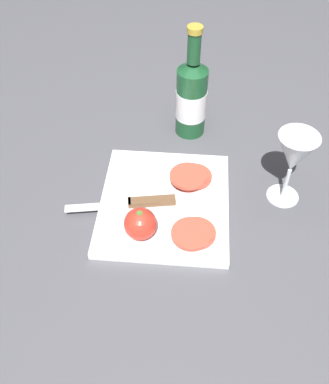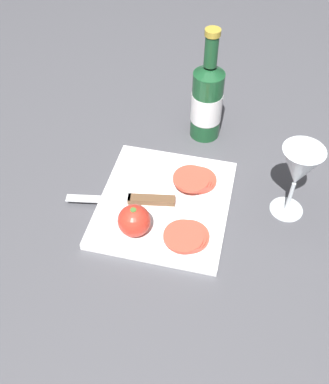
{
  "view_description": "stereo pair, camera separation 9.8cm",
  "coord_description": "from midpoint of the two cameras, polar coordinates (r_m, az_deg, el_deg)",
  "views": [
    {
      "loc": [
        -0.68,
        -0.02,
        0.78
      ],
      "look_at": [
        -0.01,
        0.04,
        0.05
      ],
      "focal_mm": 42.0,
      "sensor_mm": 36.0,
      "label": 1
    },
    {
      "loc": [
        -0.66,
        -0.12,
        0.78
      ],
      "look_at": [
        -0.01,
        0.04,
        0.05
      ],
      "focal_mm": 42.0,
      "sensor_mm": 36.0,
      "label": 2
    }
  ],
  "objects": [
    {
      "name": "cutting_board",
      "position": [
        1.02,
        2.74,
        -1.59
      ],
      "size": [
        0.32,
        0.29,
        0.02
      ],
      "color": "white",
      "rests_on": "ground_plane"
    },
    {
      "name": "tomato_slice_stack_near",
      "position": [
        0.94,
        5.81,
        -5.79
      ],
      "size": [
        0.1,
        0.1,
        0.02
      ],
      "color": "#DB4C38",
      "rests_on": "cutting_board"
    },
    {
      "name": "ground_plane",
      "position": [
        1.03,
        4.9,
        -1.65
      ],
      "size": [
        3.0,
        3.0,
        0.0
      ],
      "primitive_type": "plane",
      "color": "#4C4C51"
    },
    {
      "name": "knife",
      "position": [
        1.01,
        -0.12,
        -1.14
      ],
      "size": [
        0.06,
        0.25,
        0.01
      ],
      "rotation": [
        0.0,
        0.0,
        1.74
      ],
      "color": "silver",
      "rests_on": "cutting_board"
    },
    {
      "name": "tomato_slice_stack_far",
      "position": [
        1.05,
        6.57,
        1.46
      ],
      "size": [
        0.11,
        0.1,
        0.03
      ],
      "color": "#DB4C38",
      "rests_on": "cutting_board"
    },
    {
      "name": "whole_tomato",
      "position": [
        0.93,
        -0.88,
        -3.83
      ],
      "size": [
        0.07,
        0.07,
        0.07
      ],
      "color": "red",
      "rests_on": "cutting_board"
    },
    {
      "name": "wine_glass",
      "position": [
        0.98,
        19.44,
        2.56
      ],
      "size": [
        0.09,
        0.09,
        0.18
      ],
      "color": "silver",
      "rests_on": "ground_plane"
    },
    {
      "name": "wine_bottle",
      "position": [
        1.15,
        7.9,
        11.31
      ],
      "size": [
        0.08,
        0.08,
        0.3
      ],
      "color": "#194C28",
      "rests_on": "ground_plane"
    }
  ]
}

